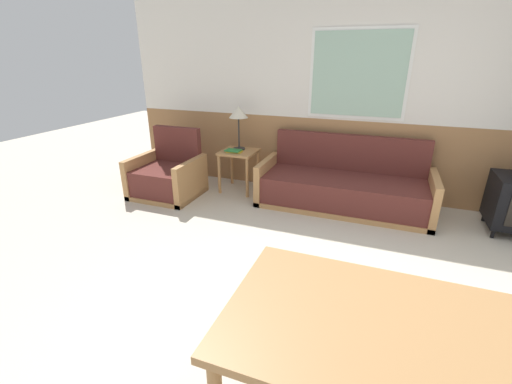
% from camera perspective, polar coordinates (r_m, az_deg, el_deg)
% --- Properties ---
extents(ground_plane, '(16.00, 16.00, 0.00)m').
position_cam_1_polar(ground_plane, '(2.68, 16.06, -21.48)').
color(ground_plane, beige).
extents(wall_back, '(7.20, 0.09, 2.70)m').
position_cam_1_polar(wall_back, '(4.64, 21.10, 14.91)').
color(wall_back, '#996B42').
rests_on(wall_back, ground_plane).
extents(couch, '(2.10, 0.81, 0.86)m').
position_cam_1_polar(couch, '(4.45, 14.32, 0.69)').
color(couch, '#B27F4C').
rests_on(couch, ground_plane).
extents(armchair, '(0.86, 0.76, 0.89)m').
position_cam_1_polar(armchair, '(4.84, -14.51, 2.46)').
color(armchair, '#B27F4C').
rests_on(armchair, ground_plane).
extents(side_table, '(0.48, 0.48, 0.58)m').
position_cam_1_polar(side_table, '(4.79, -2.89, 5.55)').
color(side_table, '#B27F4C').
rests_on(side_table, ground_plane).
extents(table_lamp, '(0.26, 0.26, 0.59)m').
position_cam_1_polar(table_lamp, '(4.75, -2.94, 12.84)').
color(table_lamp, '#262628').
rests_on(table_lamp, side_table).
extents(book_stack, '(0.23, 0.16, 0.03)m').
position_cam_1_polar(book_stack, '(4.70, -3.73, 6.85)').
color(book_stack, gold).
rests_on(book_stack, side_table).
extents(dining_table, '(1.98, 0.84, 0.77)m').
position_cam_1_polar(dining_table, '(1.70, 32.07, -22.85)').
color(dining_table, '#9E7042').
rests_on(dining_table, ground_plane).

